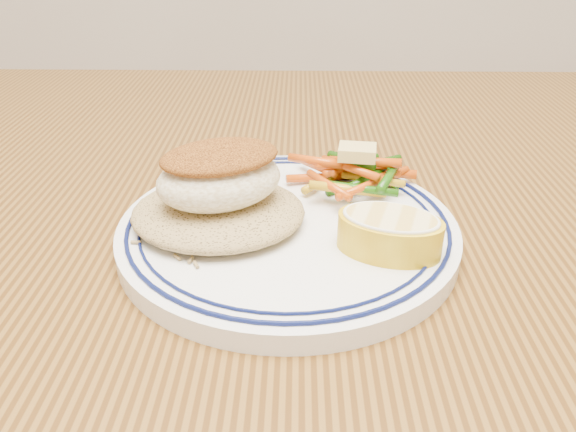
# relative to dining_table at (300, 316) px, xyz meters

# --- Properties ---
(dining_table) EXTENTS (1.50, 0.90, 0.75)m
(dining_table) POSITION_rel_dining_table_xyz_m (0.00, 0.00, 0.00)
(dining_table) COLOR #4A2C0E
(dining_table) RESTS_ON ground
(plate) EXTENTS (0.25, 0.25, 0.02)m
(plate) POSITION_rel_dining_table_xyz_m (-0.01, -0.03, 0.11)
(plate) COLOR white
(plate) RESTS_ON dining_table
(rice_pilaf) EXTENTS (0.12, 0.11, 0.02)m
(rice_pilaf) POSITION_rel_dining_table_xyz_m (-0.06, -0.03, 0.12)
(rice_pilaf) COLOR olive
(rice_pilaf) RESTS_ON plate
(fish_fillet) EXTENTS (0.11, 0.09, 0.04)m
(fish_fillet) POSITION_rel_dining_table_xyz_m (-0.06, -0.03, 0.15)
(fish_fillet) COLOR #F3EAC8
(fish_fillet) RESTS_ON rice_pilaf
(vegetable_pile) EXTENTS (0.11, 0.09, 0.03)m
(vegetable_pile) POSITION_rel_dining_table_xyz_m (0.04, 0.03, 0.13)
(vegetable_pile) COLOR #1C500A
(vegetable_pile) RESTS_ON plate
(butter_pat) EXTENTS (0.03, 0.03, 0.01)m
(butter_pat) POSITION_rel_dining_table_xyz_m (0.04, 0.02, 0.15)
(butter_pat) COLOR #E3C96F
(butter_pat) RESTS_ON vegetable_pile
(lemon_wedge) EXTENTS (0.08, 0.08, 0.03)m
(lemon_wedge) POSITION_rel_dining_table_xyz_m (0.06, -0.07, 0.13)
(lemon_wedge) COLOR yellow
(lemon_wedge) RESTS_ON plate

